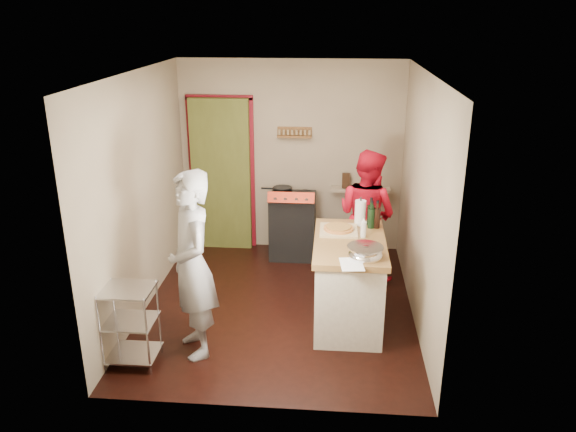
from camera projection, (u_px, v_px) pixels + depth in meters
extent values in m
plane|color=black|center=(279.00, 306.00, 6.42)|extent=(3.50, 3.50, 0.00)
cube|color=tan|center=(291.00, 157.00, 7.60)|extent=(3.00, 0.04, 2.60)
cube|color=#565B23|center=(223.00, 173.00, 7.81)|extent=(0.80, 0.40, 2.10)
cube|color=maroon|center=(192.00, 173.00, 7.78)|extent=(0.06, 0.06, 2.10)
cube|color=maroon|center=(252.00, 175.00, 7.71)|extent=(0.06, 0.06, 2.10)
cube|color=maroon|center=(219.00, 97.00, 7.38)|extent=(0.90, 0.06, 0.06)
cube|color=brown|center=(294.00, 136.00, 7.45)|extent=(0.46, 0.09, 0.03)
cube|color=brown|center=(295.00, 131.00, 7.47)|extent=(0.46, 0.02, 0.12)
cube|color=olive|center=(294.00, 132.00, 7.43)|extent=(0.42, 0.04, 0.07)
cube|color=tan|center=(360.00, 189.00, 7.57)|extent=(0.80, 0.18, 0.04)
cube|color=black|center=(346.00, 181.00, 7.55)|extent=(0.10, 0.14, 0.22)
cube|color=tan|center=(141.00, 194.00, 6.08)|extent=(0.04, 3.50, 2.60)
cube|color=tan|center=(421.00, 202.00, 5.85)|extent=(0.04, 3.50, 2.60)
cube|color=white|center=(277.00, 72.00, 5.51)|extent=(3.00, 3.50, 0.02)
cube|color=black|center=(293.00, 228.00, 7.61)|extent=(0.60, 0.55, 0.80)
cube|color=black|center=(293.00, 198.00, 7.46)|extent=(0.60, 0.55, 0.06)
cube|color=maroon|center=(291.00, 198.00, 7.17)|extent=(0.60, 0.15, 0.17)
cylinder|color=black|center=(282.00, 189.00, 7.57)|extent=(0.26, 0.26, 0.05)
cylinder|color=silver|center=(100.00, 335.00, 5.10)|extent=(0.02, 0.02, 0.80)
cylinder|color=silver|center=(147.00, 337.00, 5.07)|extent=(0.02, 0.02, 0.80)
cylinder|color=silver|center=(115.00, 315.00, 5.44)|extent=(0.02, 0.02, 0.80)
cylinder|color=silver|center=(159.00, 317.00, 5.41)|extent=(0.02, 0.02, 0.80)
cube|color=silver|center=(133.00, 353.00, 5.36)|extent=(0.48, 0.40, 0.02)
cube|color=silver|center=(130.00, 321.00, 5.24)|extent=(0.48, 0.40, 0.02)
cube|color=silver|center=(126.00, 290.00, 5.12)|extent=(0.48, 0.40, 0.02)
cube|color=beige|center=(348.00, 284.00, 5.96)|extent=(0.68, 1.19, 0.88)
cube|color=brown|center=(350.00, 243.00, 5.80)|extent=(0.74, 1.25, 0.06)
cube|color=tan|center=(339.00, 230.00, 6.02)|extent=(0.40, 0.40, 0.02)
cylinder|color=#BC763A|center=(339.00, 228.00, 6.01)|extent=(0.32, 0.32, 0.02)
ellipsoid|color=silver|center=(365.00, 252.00, 5.39)|extent=(0.35, 0.35, 0.11)
cylinder|color=white|center=(360.00, 213.00, 6.17)|extent=(0.12, 0.12, 0.28)
cylinder|color=silver|center=(363.00, 229.00, 5.85)|extent=(0.06, 0.06, 0.17)
cube|color=white|center=(352.00, 264.00, 5.24)|extent=(0.24, 0.32, 0.00)
cylinder|color=black|center=(371.00, 211.00, 6.17)|extent=(0.08, 0.08, 0.31)
cylinder|color=black|center=(377.00, 214.00, 6.08)|extent=(0.08, 0.08, 0.31)
cylinder|color=black|center=(372.00, 214.00, 6.08)|extent=(0.08, 0.08, 0.31)
imported|color=#9D9EA2|center=(192.00, 265.00, 5.28)|extent=(0.70, 0.80, 1.84)
imported|color=red|center=(367.00, 215.00, 6.88)|extent=(1.01, 0.98, 1.63)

